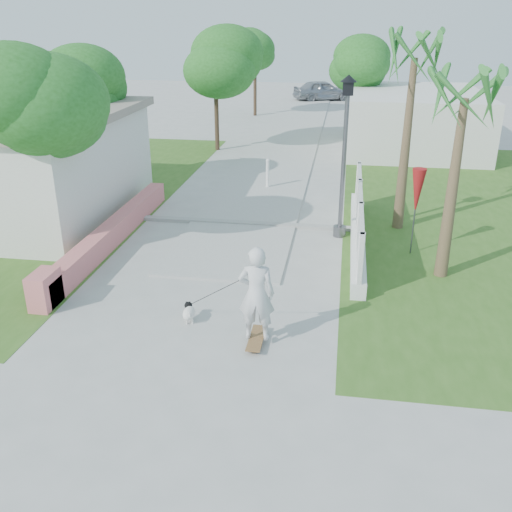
% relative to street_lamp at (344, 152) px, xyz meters
% --- Properties ---
extents(ground, '(90.00, 90.00, 0.00)m').
position_rel_street_lamp_xyz_m(ground, '(-2.90, -5.50, -2.43)').
color(ground, '#B7B7B2').
rests_on(ground, ground).
extents(path_strip, '(3.20, 36.00, 0.06)m').
position_rel_street_lamp_xyz_m(path_strip, '(-2.90, 14.50, -2.40)').
color(path_strip, '#B7B7B2').
rests_on(path_strip, ground).
extents(curb, '(6.50, 0.25, 0.10)m').
position_rel_street_lamp_xyz_m(curb, '(-2.90, 0.50, -2.38)').
color(curb, '#999993').
rests_on(curb, ground).
extents(grass_left, '(8.00, 20.00, 0.01)m').
position_rel_street_lamp_xyz_m(grass_left, '(-9.90, 2.50, -2.42)').
color(grass_left, '#36601E').
rests_on(grass_left, ground).
extents(grass_right, '(8.00, 20.00, 0.01)m').
position_rel_street_lamp_xyz_m(grass_right, '(4.10, 2.50, -2.42)').
color(grass_right, '#36601E').
rests_on(grass_right, ground).
extents(pink_wall, '(0.45, 8.20, 0.80)m').
position_rel_street_lamp_xyz_m(pink_wall, '(-6.20, -1.95, -2.11)').
color(pink_wall, '#DB7270').
rests_on(pink_wall, ground).
extents(lattice_fence, '(0.35, 7.00, 1.50)m').
position_rel_street_lamp_xyz_m(lattice_fence, '(0.50, -0.50, -1.88)').
color(lattice_fence, white).
rests_on(lattice_fence, ground).
extents(building_right, '(6.00, 8.00, 2.60)m').
position_rel_street_lamp_xyz_m(building_right, '(3.10, 12.50, -1.13)').
color(building_right, silver).
rests_on(building_right, ground).
extents(street_lamp, '(0.44, 0.44, 4.44)m').
position_rel_street_lamp_xyz_m(street_lamp, '(0.00, 0.00, 0.00)').
color(street_lamp, '#59595E').
rests_on(street_lamp, ground).
extents(bollard, '(0.14, 0.14, 1.09)m').
position_rel_street_lamp_xyz_m(bollard, '(-2.70, 4.50, -1.84)').
color(bollard, white).
rests_on(bollard, ground).
extents(patio_umbrella, '(0.36, 0.36, 2.30)m').
position_rel_street_lamp_xyz_m(patio_umbrella, '(1.90, -1.00, -0.74)').
color(patio_umbrella, '#59595E').
rests_on(patio_umbrella, ground).
extents(tree_left_near, '(3.60, 3.60, 5.28)m').
position_rel_street_lamp_xyz_m(tree_left_near, '(-7.38, -2.52, 1.40)').
color(tree_left_near, '#4C3826').
rests_on(tree_left_near, ground).
extents(tree_left_mid, '(3.20, 3.20, 4.85)m').
position_rel_street_lamp_xyz_m(tree_left_mid, '(-8.38, 2.98, 1.07)').
color(tree_left_mid, '#4C3826').
rests_on(tree_left_mid, ground).
extents(tree_path_left, '(3.40, 3.40, 5.23)m').
position_rel_street_lamp_xyz_m(tree_path_left, '(-5.88, 10.48, 1.39)').
color(tree_path_left, '#4C3826').
rests_on(tree_path_left, ground).
extents(tree_path_right, '(3.00, 3.00, 4.79)m').
position_rel_street_lamp_xyz_m(tree_path_right, '(0.32, 14.48, 1.07)').
color(tree_path_right, '#4C3826').
rests_on(tree_path_right, ground).
extents(tree_path_far, '(3.20, 3.20, 5.17)m').
position_rel_street_lamp_xyz_m(tree_path_far, '(-5.68, 20.48, 1.39)').
color(tree_path_far, '#4C3826').
rests_on(tree_path_far, ground).
extents(palm_far, '(1.80, 1.80, 5.30)m').
position_rel_street_lamp_xyz_m(palm_far, '(1.70, 1.00, 2.06)').
color(palm_far, brown).
rests_on(palm_far, ground).
extents(palm_near, '(1.80, 1.80, 4.70)m').
position_rel_street_lamp_xyz_m(palm_near, '(2.50, -2.30, 1.53)').
color(palm_near, brown).
rests_on(palm_near, ground).
extents(skateboarder, '(1.86, 1.29, 2.00)m').
position_rel_street_lamp_xyz_m(skateboarder, '(-2.00, -5.81, -1.53)').
color(skateboarder, brown).
rests_on(skateboarder, ground).
extents(dog, '(0.36, 0.54, 0.38)m').
position_rel_street_lamp_xyz_m(dog, '(-2.97, -5.44, -2.22)').
color(dog, white).
rests_on(dog, ground).
extents(parked_car, '(4.57, 3.27, 1.44)m').
position_rel_street_lamp_xyz_m(parked_car, '(-1.87, 28.00, -1.70)').
color(parked_car, '#ABADB3').
rests_on(parked_car, ground).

